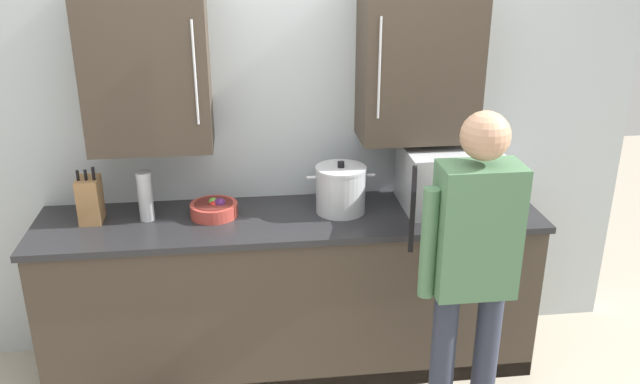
{
  "coord_description": "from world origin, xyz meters",
  "views": [
    {
      "loc": [
        -0.24,
        -2.4,
        2.35
      ],
      "look_at": [
        0.15,
        0.77,
        1.07
      ],
      "focal_mm": 37.56,
      "sensor_mm": 36.0,
      "label": 1
    }
  ],
  "objects_px": {
    "microwave_oven": "(445,178)",
    "stock_pot": "(341,189)",
    "person_figure": "(472,264)",
    "knife_block": "(90,200)",
    "fruit_bowl": "(214,208)",
    "thermos_flask": "(145,196)"
  },
  "relations": [
    {
      "from": "microwave_oven",
      "to": "stock_pot",
      "type": "distance_m",
      "value": 0.56
    },
    {
      "from": "person_figure",
      "to": "microwave_oven",
      "type": "bearing_deg",
      "value": 81.63
    },
    {
      "from": "knife_block",
      "to": "stock_pot",
      "type": "height_order",
      "value": "knife_block"
    },
    {
      "from": "fruit_bowl",
      "to": "thermos_flask",
      "type": "xyz_separation_m",
      "value": [
        -0.34,
        -0.01,
        0.09
      ]
    },
    {
      "from": "person_figure",
      "to": "fruit_bowl",
      "type": "bearing_deg",
      "value": 142.71
    },
    {
      "from": "fruit_bowl",
      "to": "person_figure",
      "type": "xyz_separation_m",
      "value": [
        1.11,
        -0.85,
        0.04
      ]
    },
    {
      "from": "fruit_bowl",
      "to": "knife_block",
      "type": "distance_m",
      "value": 0.63
    },
    {
      "from": "fruit_bowl",
      "to": "microwave_oven",
      "type": "bearing_deg",
      "value": -1.13
    },
    {
      "from": "fruit_bowl",
      "to": "stock_pot",
      "type": "relative_size",
      "value": 0.68
    },
    {
      "from": "knife_block",
      "to": "person_figure",
      "type": "height_order",
      "value": "person_figure"
    },
    {
      "from": "knife_block",
      "to": "microwave_oven",
      "type": "bearing_deg",
      "value": -1.04
    },
    {
      "from": "stock_pot",
      "to": "knife_block",
      "type": "bearing_deg",
      "value": 178.78
    },
    {
      "from": "microwave_oven",
      "to": "knife_block",
      "type": "relative_size",
      "value": 2.53
    },
    {
      "from": "fruit_bowl",
      "to": "person_figure",
      "type": "bearing_deg",
      "value": -37.29
    },
    {
      "from": "stock_pot",
      "to": "person_figure",
      "type": "height_order",
      "value": "person_figure"
    },
    {
      "from": "thermos_flask",
      "to": "knife_block",
      "type": "distance_m",
      "value": 0.28
    },
    {
      "from": "microwave_oven",
      "to": "fruit_bowl",
      "type": "xyz_separation_m",
      "value": [
        -1.23,
        0.02,
        -0.12
      ]
    },
    {
      "from": "knife_block",
      "to": "stock_pot",
      "type": "bearing_deg",
      "value": -1.22
    },
    {
      "from": "knife_block",
      "to": "person_figure",
      "type": "distance_m",
      "value": 1.94
    },
    {
      "from": "thermos_flask",
      "to": "person_figure",
      "type": "distance_m",
      "value": 1.68
    },
    {
      "from": "microwave_oven",
      "to": "stock_pot",
      "type": "height_order",
      "value": "microwave_oven"
    },
    {
      "from": "thermos_flask",
      "to": "knife_block",
      "type": "relative_size",
      "value": 0.87
    }
  ]
}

